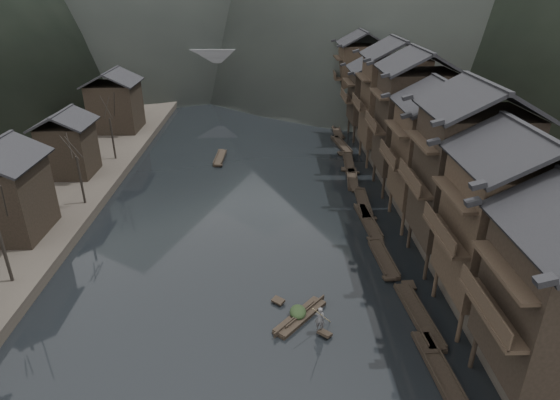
{
  "coord_description": "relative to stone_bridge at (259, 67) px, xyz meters",
  "views": [
    {
      "loc": [
        2.28,
        -26.62,
        21.07
      ],
      "look_at": [
        3.11,
        13.04,
        2.5
      ],
      "focal_mm": 30.0,
      "sensor_mm": 36.0,
      "label": 1
    }
  ],
  "objects": [
    {
      "name": "bare_trees",
      "position": [
        -17.0,
        -59.77,
        1.25
      ],
      "size": [
        3.68,
        42.93,
        7.36
      ],
      "color": "black",
      "rests_on": "left_bank"
    },
    {
      "name": "midriver_boats",
      "position": [
        0.65,
        -16.89,
        -4.91
      ],
      "size": [
        14.19,
        50.16,
        0.45
      ],
      "color": "black",
      "rests_on": "water"
    },
    {
      "name": "left_bank",
      "position": [
        -35.0,
        -32.0,
        -4.51
      ],
      "size": [
        40.0,
        200.0,
        1.2
      ],
      "primitive_type": "cube",
      "color": "#2D2823",
      "rests_on": "ground"
    },
    {
      "name": "boatman",
      "position": [
        5.39,
        -74.35,
        -3.76
      ],
      "size": [
        0.77,
        0.65,
        1.82
      ],
      "primitive_type": "imported",
      "rotation": [
        0.0,
        0.0,
        2.77
      ],
      "color": "#4F4F51",
      "rests_on": "hero_sampan"
    },
    {
      "name": "stone_bridge",
      "position": [
        0.0,
        0.0,
        0.0
      ],
      "size": [
        40.0,
        6.0,
        9.0
      ],
      "color": "#4C4C4F",
      "rests_on": "ground"
    },
    {
      "name": "cargo_heap",
      "position": [
        4.06,
        -72.78,
        -4.33
      ],
      "size": [
        1.15,
        1.5,
        0.69
      ],
      "primitive_type": "ellipsoid",
      "color": "black",
      "rests_on": "hero_sampan"
    },
    {
      "name": "water",
      "position": [
        0.0,
        -72.0,
        -5.11
      ],
      "size": [
        300.0,
        300.0,
        0.0
      ],
      "primitive_type": "plane",
      "color": "black",
      "rests_on": "ground"
    },
    {
      "name": "hero_sampan",
      "position": [
        4.21,
        -72.96,
        -4.91
      ],
      "size": [
        4.05,
        4.54,
        0.44
      ],
      "color": "black",
      "rests_on": "water"
    },
    {
      "name": "bamboo_pole",
      "position": [
        5.59,
        -74.35,
        -1.18
      ],
      "size": [
        1.71,
        2.66,
        3.36
      ],
      "primitive_type": "cylinder",
      "rotation": [
        0.75,
        0.0,
        -0.56
      ],
      "color": "#8C7A51",
      "rests_on": "boatman"
    },
    {
      "name": "right_bank",
      "position": [
        35.0,
        -32.0,
        -4.21
      ],
      "size": [
        40.0,
        200.0,
        1.8
      ],
      "primitive_type": "cube",
      "color": "#2D2823",
      "rests_on": "ground"
    },
    {
      "name": "moored_sampans",
      "position": [
        12.14,
        -45.5,
        -4.91
      ],
      "size": [
        2.7,
        74.33,
        0.47
      ],
      "color": "black",
      "rests_on": "water"
    },
    {
      "name": "left_houses",
      "position": [
        -20.5,
        -51.88,
        0.55
      ],
      "size": [
        8.1,
        53.2,
        8.73
      ],
      "color": "black",
      "rests_on": "left_bank"
    },
    {
      "name": "stilt_houses",
      "position": [
        17.28,
        -52.67,
        3.7
      ],
      "size": [
        9.0,
        67.6,
        15.4
      ],
      "color": "black",
      "rests_on": "ground"
    }
  ]
}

